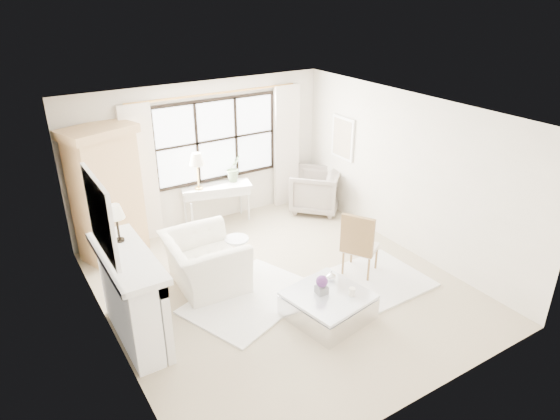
% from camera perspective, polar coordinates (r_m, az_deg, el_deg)
% --- Properties ---
extents(floor, '(5.50, 5.50, 0.00)m').
position_cam_1_polar(floor, '(7.79, 0.14, -8.74)').
color(floor, '#BAA98A').
rests_on(floor, ground).
extents(ceiling, '(5.50, 5.50, 0.00)m').
position_cam_1_polar(ceiling, '(6.69, 0.16, 10.93)').
color(ceiling, silver).
rests_on(ceiling, ground).
extents(wall_back, '(5.00, 0.00, 5.00)m').
position_cam_1_polar(wall_back, '(9.41, -8.89, 6.22)').
color(wall_back, white).
rests_on(wall_back, ground).
extents(wall_front, '(5.00, 0.00, 5.00)m').
position_cam_1_polar(wall_front, '(5.32, 16.46, -10.14)').
color(wall_front, silver).
rests_on(wall_front, ground).
extents(wall_left, '(0.00, 5.50, 5.50)m').
position_cam_1_polar(wall_left, '(6.31, -19.50, -4.70)').
color(wall_left, silver).
rests_on(wall_left, ground).
extents(wall_right, '(0.00, 5.50, 5.50)m').
position_cam_1_polar(wall_right, '(8.63, 14.36, 3.99)').
color(wall_right, silver).
rests_on(wall_right, ground).
extents(window_pane, '(2.40, 0.02, 1.50)m').
position_cam_1_polar(window_pane, '(9.43, -7.26, 7.96)').
color(window_pane, white).
rests_on(window_pane, wall_back).
extents(window_frame, '(2.50, 0.04, 1.50)m').
position_cam_1_polar(window_frame, '(9.43, -7.24, 7.95)').
color(window_frame, black).
rests_on(window_frame, wall_back).
extents(curtain_rod, '(3.30, 0.04, 0.04)m').
position_cam_1_polar(curtain_rod, '(9.17, -7.39, 13.08)').
color(curtain_rod, '#B6813F').
rests_on(curtain_rod, wall_back).
extents(curtain_left, '(0.55, 0.10, 2.47)m').
position_cam_1_polar(curtain_left, '(8.99, -15.58, 3.90)').
color(curtain_left, white).
rests_on(curtain_left, ground).
extents(curtain_right, '(0.55, 0.10, 2.47)m').
position_cam_1_polar(curtain_right, '(10.17, 0.75, 7.25)').
color(curtain_right, white).
rests_on(curtain_right, ground).
extents(fireplace, '(0.58, 1.66, 1.26)m').
position_cam_1_polar(fireplace, '(6.70, -16.77, -9.48)').
color(fireplace, white).
rests_on(fireplace, ground).
extents(mirror_frame, '(0.05, 1.15, 0.95)m').
position_cam_1_polar(mirror_frame, '(6.10, -19.88, -0.62)').
color(mirror_frame, white).
rests_on(mirror_frame, wall_left).
extents(mirror_glass, '(0.02, 1.00, 0.80)m').
position_cam_1_polar(mirror_glass, '(6.10, -19.61, -0.55)').
color(mirror_glass, silver).
rests_on(mirror_glass, wall_left).
extents(art_frame, '(0.04, 0.62, 0.82)m').
position_cam_1_polar(art_frame, '(9.72, 7.19, 8.16)').
color(art_frame, white).
rests_on(art_frame, wall_right).
extents(art_canvas, '(0.01, 0.52, 0.72)m').
position_cam_1_polar(art_canvas, '(9.71, 7.10, 8.15)').
color(art_canvas, beige).
rests_on(art_canvas, wall_right).
extents(mantel_lamp, '(0.22, 0.22, 0.51)m').
position_cam_1_polar(mantel_lamp, '(6.56, -18.28, -0.35)').
color(mantel_lamp, black).
rests_on(mantel_lamp, fireplace).
extents(armoire, '(1.29, 1.03, 2.24)m').
position_cam_1_polar(armoire, '(8.64, -19.22, 1.88)').
color(armoire, tan).
rests_on(armoire, floor).
extents(console_table, '(1.37, 0.78, 0.80)m').
position_cam_1_polar(console_table, '(9.61, -7.18, 0.63)').
color(console_table, silver).
rests_on(console_table, floor).
extents(console_lamp, '(0.28, 0.28, 0.69)m').
position_cam_1_polar(console_lamp, '(9.13, -9.49, 5.63)').
color(console_lamp, '#BD9041').
rests_on(console_lamp, console_table).
extents(orchid_plant, '(0.31, 0.26, 0.52)m').
position_cam_1_polar(orchid_plant, '(9.52, -5.30, 4.78)').
color(orchid_plant, '#647C52').
rests_on(orchid_plant, console_table).
extents(side_table, '(0.40, 0.40, 0.51)m').
position_cam_1_polar(side_table, '(8.19, -4.95, -4.32)').
color(side_table, white).
rests_on(side_table, floor).
extents(rug_left, '(2.20, 1.88, 0.03)m').
position_cam_1_polar(rug_left, '(7.51, -3.38, -10.07)').
color(rug_left, white).
rests_on(rug_left, floor).
extents(rug_right, '(1.79, 1.36, 0.03)m').
position_cam_1_polar(rug_right, '(7.97, 10.14, -8.19)').
color(rug_right, white).
rests_on(rug_right, floor).
extents(club_armchair, '(1.17, 1.31, 0.81)m').
position_cam_1_polar(club_armchair, '(7.71, -8.63, -5.87)').
color(club_armchair, white).
rests_on(club_armchair, floor).
extents(wingback_chair, '(1.31, 1.31, 0.85)m').
position_cam_1_polar(wingback_chair, '(10.12, 4.07, 2.23)').
color(wingback_chair, gray).
rests_on(wingback_chair, floor).
extents(french_chair, '(0.66, 0.66, 1.08)m').
position_cam_1_polar(french_chair, '(8.05, 9.08, -5.28)').
color(french_chair, olive).
rests_on(french_chair, floor).
extents(coffee_table, '(1.15, 1.15, 0.38)m').
position_cam_1_polar(coffee_table, '(7.09, 5.49, -10.85)').
color(coffee_table, silver).
rests_on(coffee_table, floor).
extents(planter_box, '(0.16, 0.16, 0.11)m').
position_cam_1_polar(planter_box, '(6.96, 4.77, -9.07)').
color(planter_box, slate).
rests_on(planter_box, coffee_table).
extents(planter_flowers, '(0.17, 0.17, 0.17)m').
position_cam_1_polar(planter_flowers, '(6.88, 4.81, -8.12)').
color(planter_flowers, '#592B6B').
rests_on(planter_flowers, planter_box).
extents(pillar_candle, '(0.09, 0.09, 0.12)m').
position_cam_1_polar(pillar_candle, '(6.95, 8.23, -9.24)').
color(pillar_candle, white).
rests_on(pillar_candle, coffee_table).
extents(coffee_vase, '(0.17, 0.17, 0.15)m').
position_cam_1_polar(coffee_vase, '(7.24, 5.87, -7.49)').
color(coffee_vase, white).
rests_on(coffee_vase, coffee_table).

